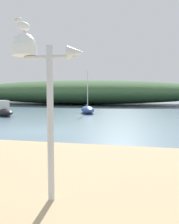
{
  "coord_description": "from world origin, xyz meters",
  "views": [
    {
      "loc": [
        6.16,
        -12.5,
        2.23
      ],
      "look_at": [
        2.54,
        3.58,
        0.81
      ],
      "focal_mm": 39.05,
      "sensor_mm": 36.0,
      "label": 1
    }
  ],
  "objects_px": {
    "sailboat_inner_mooring": "(88,110)",
    "mast_structure": "(36,66)",
    "seagull_on_radar": "(23,25)",
    "motorboat_east_reach": "(3,110)"
  },
  "relations": [
    {
      "from": "mast_structure",
      "to": "sailboat_inner_mooring",
      "type": "height_order",
      "value": "sailboat_inner_mooring"
    },
    {
      "from": "mast_structure",
      "to": "seagull_on_radar",
      "type": "height_order",
      "value": "seagull_on_radar"
    },
    {
      "from": "sailboat_inner_mooring",
      "to": "mast_structure",
      "type": "bearing_deg",
      "value": -79.57
    },
    {
      "from": "sailboat_inner_mooring",
      "to": "motorboat_east_reach",
      "type": "bearing_deg",
      "value": -149.72
    },
    {
      "from": "sailboat_inner_mooring",
      "to": "motorboat_east_reach",
      "type": "distance_m",
      "value": 8.02
    },
    {
      "from": "sailboat_inner_mooring",
      "to": "seagull_on_radar",
      "type": "bearing_deg",
      "value": -80.21
    },
    {
      "from": "mast_structure",
      "to": "seagull_on_radar",
      "type": "distance_m",
      "value": 0.77
    },
    {
      "from": "seagull_on_radar",
      "to": "sailboat_inner_mooring",
      "type": "height_order",
      "value": "sailboat_inner_mooring"
    },
    {
      "from": "seagull_on_radar",
      "to": "mast_structure",
      "type": "bearing_deg",
      "value": 4.53
    },
    {
      "from": "sailboat_inner_mooring",
      "to": "motorboat_east_reach",
      "type": "height_order",
      "value": "sailboat_inner_mooring"
    }
  ]
}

